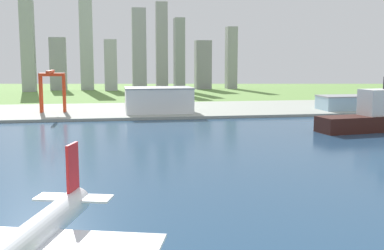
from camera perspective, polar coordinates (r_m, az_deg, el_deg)
name	(u,v)px	position (r m, az deg, el deg)	size (l,w,h in m)	color
ground_plane	(148,146)	(288.11, -5.25, -2.47)	(2400.00, 2400.00, 0.00)	#659143
water_bay	(158,168)	(229.52, -4.08, -5.11)	(840.00, 360.00, 0.15)	navy
industrial_pier	(133,110)	(475.80, -7.02, 1.75)	(840.00, 140.00, 2.50)	#969C91
airplane_landing	(24,245)	(72.88, -19.38, -13.31)	(39.01, 46.59, 15.38)	white
cargo_ship	(374,116)	(367.67, 20.85, 1.02)	(81.20, 31.53, 38.86)	#381914
port_crane_red	(52,82)	(460.54, -16.35, 4.94)	(23.24, 44.01, 38.88)	red
warehouse_main	(159,100)	(443.27, -3.99, 3.01)	(61.96, 37.86, 23.18)	white
warehouse_annex	(342,103)	(489.06, 17.46, 2.57)	(43.97, 31.00, 13.79)	#99BCD1
distant_skyline	(134,54)	(806.85, -6.95, 8.36)	(354.59, 59.55, 148.42)	#989D9A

